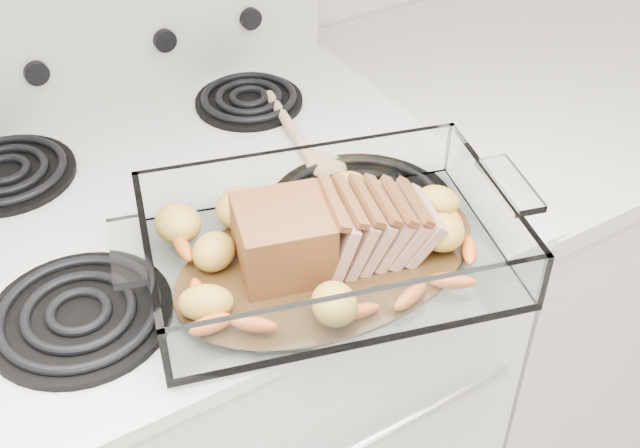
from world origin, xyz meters
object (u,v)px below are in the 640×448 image
counter_right (502,273)px  electric_range (208,403)px  pork_roast (318,237)px  baking_dish (329,251)px

counter_right → electric_range: bearing=179.9°
counter_right → pork_roast: 0.82m
counter_right → baking_dish: bearing=-157.6°
electric_range → baking_dish: 0.55m
pork_roast → electric_range: bearing=91.4°
baking_dish → pork_roast: bearing=-164.2°
electric_range → baking_dish: (0.09, -0.24, 0.48)m
baking_dish → electric_range: bearing=127.5°
counter_right → pork_roast: size_ratio=3.92×
baking_dish → pork_roast: 0.03m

